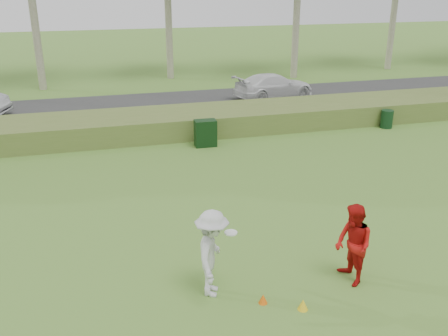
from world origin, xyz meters
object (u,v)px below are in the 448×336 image
object	(u,v)px
cone_yellow	(303,304)
trash_bin	(387,119)
utility_cabinet	(205,133)
cone_orange	(263,299)
player_red	(353,245)
car_right	(274,86)
player_white	(212,253)

from	to	relation	value
cone_yellow	trash_bin	xyz separation A→B (m)	(8.95, 11.09, 0.28)
utility_cabinet	cone_yellow	bearing A→B (deg)	-91.27
cone_orange	trash_bin	distance (m)	14.40
player_red	car_right	bearing A→B (deg)	163.36
cone_orange	utility_cabinet	size ratio (longest dim) A/B	0.20
utility_cabinet	trash_bin	xyz separation A→B (m)	(8.38, 0.35, -0.13)
player_white	car_right	size ratio (longest dim) A/B	0.42
player_red	cone_yellow	size ratio (longest dim) A/B	7.74
cone_yellow	player_white	bearing A→B (deg)	147.10
player_red	cone_orange	xyz separation A→B (m)	(-2.11, -0.24, -0.81)
player_red	trash_bin	bearing A→B (deg)	142.97
utility_cabinet	car_right	size ratio (longest dim) A/B	0.23
utility_cabinet	cone_orange	bearing A→B (deg)	-95.26
player_white	cone_yellow	size ratio (longest dim) A/B	8.12
player_red	utility_cabinet	distance (m)	10.13
cone_yellow	player_red	bearing A→B (deg)	24.81
player_red	cone_orange	size ratio (longest dim) A/B	8.81
car_right	cone_orange	bearing A→B (deg)	146.86
car_right	player_red	bearing A→B (deg)	152.91
cone_orange	utility_cabinet	world-z (taller)	utility_cabinet
car_right	player_white	bearing A→B (deg)	143.52
player_white	car_right	world-z (taller)	player_white
cone_orange	car_right	size ratio (longest dim) A/B	0.05
cone_orange	utility_cabinet	bearing A→B (deg)	82.95
cone_yellow	car_right	distance (m)	18.88
player_red	trash_bin	size ratio (longest dim) A/B	2.28
cone_yellow	car_right	bearing A→B (deg)	70.94
utility_cabinet	car_right	world-z (taller)	car_right
player_red	cone_yellow	bearing A→B (deg)	-66.37
player_white	trash_bin	size ratio (longest dim) A/B	2.39
player_red	cone_yellow	world-z (taller)	player_red
utility_cabinet	trash_bin	distance (m)	8.39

